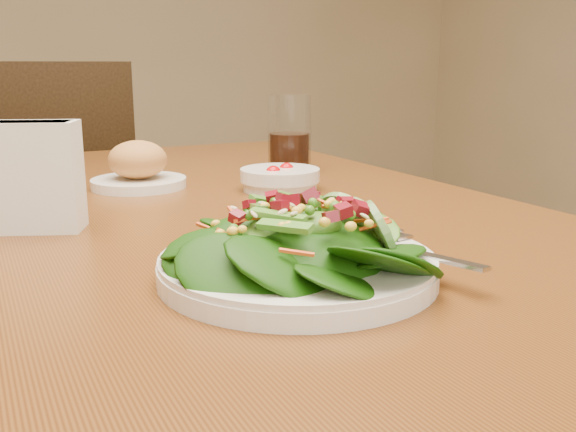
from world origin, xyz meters
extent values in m
cube|color=brown|center=(0.00, 0.00, 0.73)|extent=(0.90, 1.40, 0.04)
cylinder|color=black|center=(0.39, 0.64, 0.35)|extent=(0.07, 0.07, 0.71)
cube|color=black|center=(-0.05, 1.20, 0.45)|extent=(0.46, 0.46, 0.04)
cylinder|color=black|center=(0.15, 1.38, 0.22)|extent=(0.04, 0.04, 0.43)
cylinder|color=black|center=(0.13, 1.00, 0.22)|extent=(0.04, 0.04, 0.43)
cylinder|color=black|center=(-0.25, 1.02, 0.22)|extent=(0.04, 0.04, 0.43)
cube|color=black|center=(-0.06, 0.99, 0.72)|extent=(0.42, 0.05, 0.48)
cylinder|color=white|center=(-0.01, -0.33, 0.76)|extent=(0.27, 0.27, 0.02)
ellipsoid|color=#083607|center=(-0.01, -0.33, 0.79)|extent=(0.18, 0.18, 0.04)
cube|color=silver|center=(0.10, -0.36, 0.77)|extent=(0.05, 0.18, 0.01)
cylinder|color=white|center=(-0.03, 0.20, 0.76)|extent=(0.16, 0.16, 0.02)
ellipsoid|color=#CA8347|center=(-0.03, 0.20, 0.80)|extent=(0.10, 0.10, 0.06)
cylinder|color=white|center=(0.17, 0.07, 0.77)|extent=(0.13, 0.13, 0.04)
sphere|color=red|center=(0.18, 0.08, 0.78)|extent=(0.03, 0.03, 0.03)
sphere|color=red|center=(0.15, 0.06, 0.78)|extent=(0.03, 0.03, 0.03)
cylinder|color=silver|center=(0.27, 0.24, 0.82)|extent=(0.08, 0.08, 0.14)
cylinder|color=black|center=(0.27, 0.24, 0.79)|extent=(0.07, 0.07, 0.07)
cube|color=white|center=(-0.21, -0.02, 0.82)|extent=(0.12, 0.09, 0.13)
cube|color=white|center=(-0.21, -0.02, 0.83)|extent=(0.10, 0.08, 0.11)
camera|label=1|loc=(-0.28, -0.85, 0.95)|focal=40.00mm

